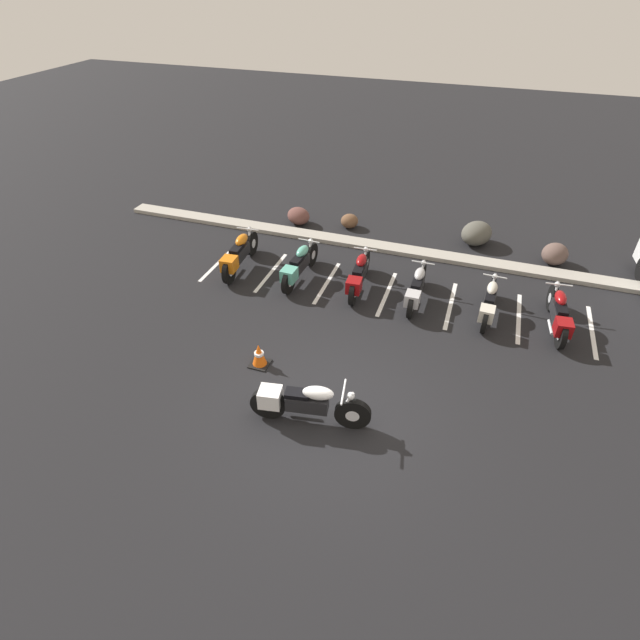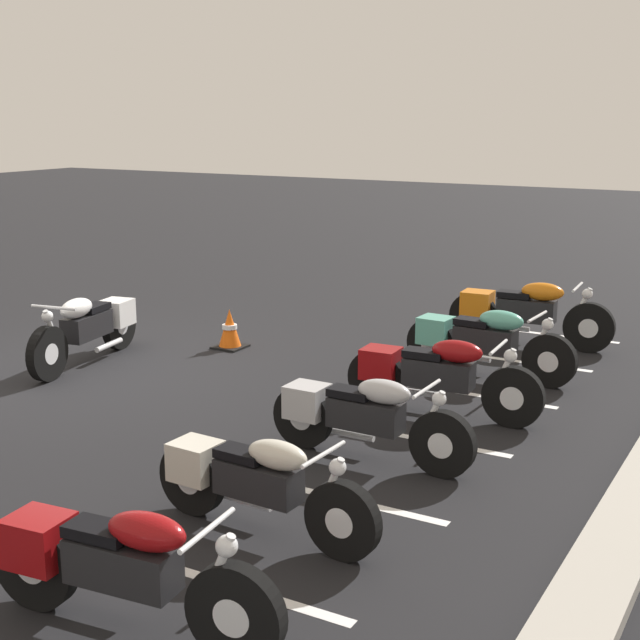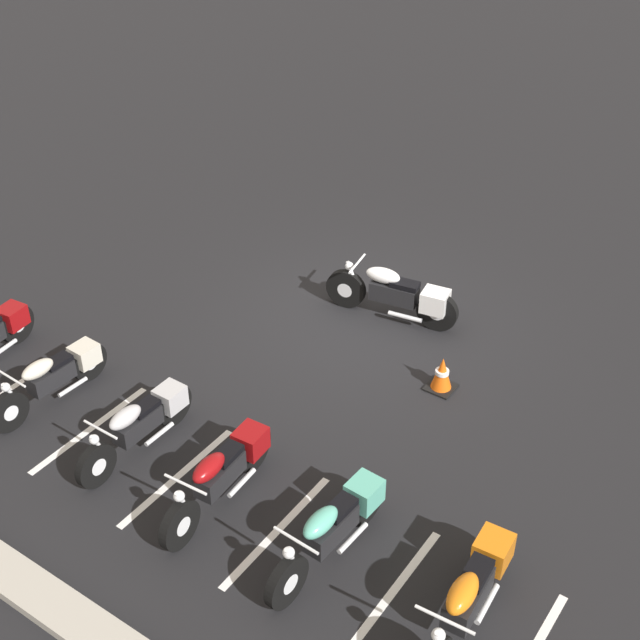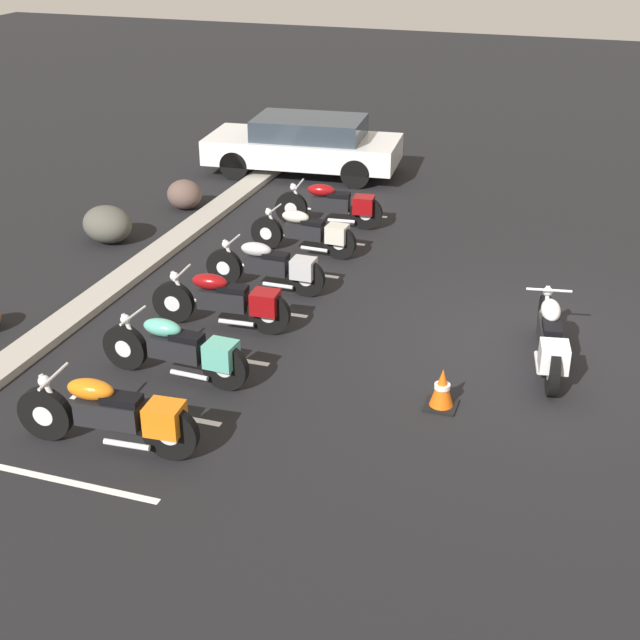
% 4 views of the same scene
% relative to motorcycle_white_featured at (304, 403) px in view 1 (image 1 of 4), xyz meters
% --- Properties ---
extents(ground, '(60.00, 60.00, 0.00)m').
position_rel_motorcycle_white_featured_xyz_m(ground, '(0.46, 0.28, -0.47)').
color(ground, black).
extents(motorcycle_white_featured, '(2.21, 0.75, 0.87)m').
position_rel_motorcycle_white_featured_xyz_m(motorcycle_white_featured, '(0.00, 0.00, 0.00)').
color(motorcycle_white_featured, black).
rests_on(motorcycle_white_featured, ground).
extents(parked_bike_0, '(0.63, 2.26, 0.89)m').
position_rel_motorcycle_white_featured_xyz_m(parked_bike_0, '(-3.55, 4.54, 0.01)').
color(parked_bike_0, black).
rests_on(parked_bike_0, ground).
extents(parked_bike_1, '(0.60, 2.15, 0.84)m').
position_rel_motorcycle_white_featured_xyz_m(parked_bike_1, '(-1.84, 4.55, -0.02)').
color(parked_bike_1, black).
rests_on(parked_bike_1, ground).
extents(parked_bike_2, '(0.60, 2.14, 0.84)m').
position_rel_motorcycle_white_featured_xyz_m(parked_bike_2, '(-0.24, 4.60, -0.02)').
color(parked_bike_2, black).
rests_on(parked_bike_2, ground).
extents(parked_bike_3, '(0.57, 2.03, 0.80)m').
position_rel_motorcycle_white_featured_xyz_m(parked_bike_3, '(1.24, 4.50, -0.04)').
color(parked_bike_3, black).
rests_on(parked_bike_3, ground).
extents(parked_bike_4, '(0.56, 1.99, 0.78)m').
position_rel_motorcycle_white_featured_xyz_m(parked_bike_4, '(2.95, 4.46, -0.05)').
color(parked_bike_4, black).
rests_on(parked_bike_4, ground).
extents(parked_bike_5, '(0.61, 2.09, 0.82)m').
position_rel_motorcycle_white_featured_xyz_m(parked_bike_5, '(4.46, 4.46, -0.03)').
color(parked_bike_5, black).
rests_on(parked_bike_5, ground).
extents(concrete_curb, '(18.00, 0.50, 0.12)m').
position_rel_motorcycle_white_featured_xyz_m(concrete_curb, '(0.46, 6.95, -0.41)').
color(concrete_curb, '#A8A399').
rests_on(concrete_curb, ground).
extents(landscape_rock_0, '(0.97, 0.92, 0.52)m').
position_rel_motorcycle_white_featured_xyz_m(landscape_rock_0, '(-3.07, 7.72, -0.20)').
color(landscape_rock_0, brown).
rests_on(landscape_rock_0, ground).
extents(landscape_rock_1, '(1.17, 1.26, 0.67)m').
position_rel_motorcycle_white_featured_xyz_m(landscape_rock_1, '(2.37, 8.16, -0.13)').
color(landscape_rock_1, '#504E46').
rests_on(landscape_rock_1, ground).
extents(landscape_rock_2, '(0.68, 0.68, 0.43)m').
position_rel_motorcycle_white_featured_xyz_m(landscape_rock_2, '(-1.46, 7.98, -0.25)').
color(landscape_rock_2, brown).
rests_on(landscape_rock_2, ground).
extents(landscape_rock_3, '(0.92, 0.94, 0.59)m').
position_rel_motorcycle_white_featured_xyz_m(landscape_rock_3, '(4.51, 7.66, -0.17)').
color(landscape_rock_3, brown).
rests_on(landscape_rock_3, ground).
extents(traffic_cone, '(0.40, 0.40, 0.54)m').
position_rel_motorcycle_white_featured_xyz_m(traffic_cone, '(-1.43, 1.16, -0.21)').
color(traffic_cone, black).
rests_on(traffic_cone, ground).
extents(stall_line_0, '(0.10, 2.10, 0.00)m').
position_rel_motorcycle_white_featured_xyz_m(stall_line_0, '(-4.30, 4.67, -0.46)').
color(stall_line_0, white).
rests_on(stall_line_0, ground).
extents(stall_line_1, '(0.10, 2.10, 0.00)m').
position_rel_motorcycle_white_featured_xyz_m(stall_line_1, '(-2.70, 4.67, -0.46)').
color(stall_line_1, white).
rests_on(stall_line_1, ground).
extents(stall_line_2, '(0.10, 2.10, 0.00)m').
position_rel_motorcycle_white_featured_xyz_m(stall_line_2, '(-1.10, 4.67, -0.46)').
color(stall_line_2, white).
rests_on(stall_line_2, ground).
extents(stall_line_3, '(0.10, 2.10, 0.00)m').
position_rel_motorcycle_white_featured_xyz_m(stall_line_3, '(0.50, 4.67, -0.46)').
color(stall_line_3, white).
rests_on(stall_line_3, ground).
extents(stall_line_4, '(0.10, 2.10, 0.00)m').
position_rel_motorcycle_white_featured_xyz_m(stall_line_4, '(2.10, 4.67, -0.46)').
color(stall_line_4, white).
rests_on(stall_line_4, ground).
extents(stall_line_5, '(0.10, 2.10, 0.00)m').
position_rel_motorcycle_white_featured_xyz_m(stall_line_5, '(3.70, 4.67, -0.46)').
color(stall_line_5, white).
rests_on(stall_line_5, ground).
extents(stall_line_6, '(0.10, 2.10, 0.00)m').
position_rel_motorcycle_white_featured_xyz_m(stall_line_6, '(5.30, 4.67, -0.46)').
color(stall_line_6, white).
rests_on(stall_line_6, ground).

